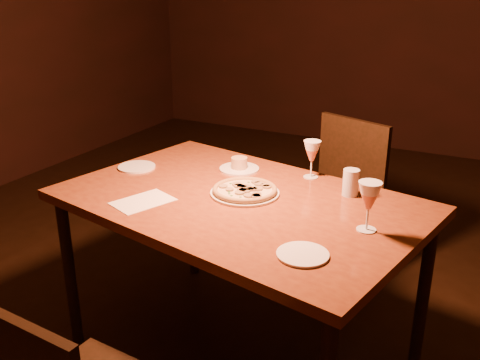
% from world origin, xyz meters
% --- Properties ---
extents(floor, '(7.00, 7.00, 0.00)m').
position_xyz_m(floor, '(0.00, 0.00, 0.00)').
color(floor, black).
rests_on(floor, ground).
extents(back_wall, '(6.00, 0.04, 3.00)m').
position_xyz_m(back_wall, '(0.00, 3.50, 1.50)').
color(back_wall, '#351511').
rests_on(back_wall, floor).
extents(dining_table, '(1.71, 1.28, 0.83)m').
position_xyz_m(dining_table, '(-0.08, -0.26, 0.76)').
color(dining_table, '#93491F').
rests_on(dining_table, floor).
extents(chair_far, '(0.60, 0.60, 0.97)m').
position_xyz_m(chair_far, '(0.08, 0.65, 0.55)').
color(chair_far, black).
rests_on(chair_far, floor).
extents(pizza_plate, '(0.31, 0.31, 0.03)m').
position_xyz_m(pizza_plate, '(-0.08, -0.21, 0.85)').
color(pizza_plate, white).
rests_on(pizza_plate, dining_table).
extents(ramekin_saucer, '(0.20, 0.20, 0.06)m').
position_xyz_m(ramekin_saucer, '(-0.25, 0.07, 0.85)').
color(ramekin_saucer, white).
rests_on(ramekin_saucer, dining_table).
extents(wine_glass_far, '(0.08, 0.08, 0.18)m').
position_xyz_m(wine_glass_far, '(0.11, 0.13, 0.92)').
color(wine_glass_far, '#C96F53').
rests_on(wine_glass_far, dining_table).
extents(wine_glass_right, '(0.09, 0.09, 0.20)m').
position_xyz_m(wine_glass_right, '(0.50, -0.32, 0.93)').
color(wine_glass_right, '#C96F53').
rests_on(wine_glass_right, dining_table).
extents(water_tumbler, '(0.07, 0.07, 0.12)m').
position_xyz_m(water_tumbler, '(0.34, -0.00, 0.89)').
color(water_tumbler, silver).
rests_on(water_tumbler, dining_table).
extents(side_plate_left, '(0.19, 0.19, 0.01)m').
position_xyz_m(side_plate_left, '(-0.72, -0.15, 0.83)').
color(side_plate_left, white).
rests_on(side_plate_left, dining_table).
extents(side_plate_near, '(0.18, 0.18, 0.01)m').
position_xyz_m(side_plate_near, '(0.35, -0.62, 0.83)').
color(side_plate_near, white).
rests_on(side_plate_near, dining_table).
extents(menu_card, '(0.25, 0.29, 0.00)m').
position_xyz_m(menu_card, '(-0.43, -0.49, 0.83)').
color(menu_card, white).
rests_on(menu_card, dining_table).
extents(pendant_light, '(0.12, 0.12, 0.12)m').
position_xyz_m(pendant_light, '(-0.08, -0.26, 1.60)').
color(pendant_light, '#FF7B47').
rests_on(pendant_light, ceiling).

